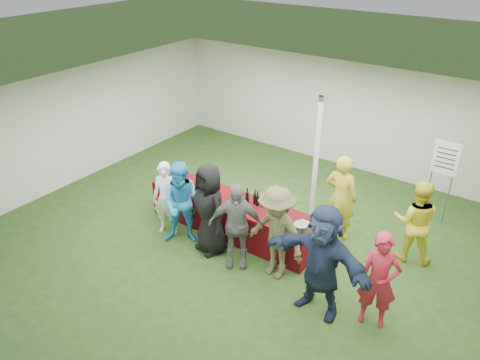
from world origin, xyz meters
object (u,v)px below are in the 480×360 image
Objects in this scene: customer_5 at (322,261)px; customer_3 at (236,226)px; wine_list_sign at (445,164)px; customer_0 at (166,199)px; customer_2 at (210,209)px; staff_pourer at (341,197)px; serving_table at (232,216)px; staff_back at (415,221)px; customer_6 at (379,281)px; customer_1 at (183,204)px; dump_bucket at (301,228)px; customer_4 at (276,233)px.

customer_3 is at bearing 178.23° from customer_5.
wine_list_sign is 5.58m from customer_0.
customer_0 is at bearing -160.51° from customer_2.
customer_2 is at bearing 44.26° from staff_pourer.
serving_table is 3.46m from staff_back.
staff_pourer reaches higher than customer_6.
customer_2 is at bearing -20.70° from customer_0.
staff_pourer is 1.42m from staff_back.
customer_1 is 1.25m from customer_3.
customer_0 is (-2.71, -0.53, -0.07)m from dump_bucket.
staff_back is 0.96× the size of customer_1.
customer_3 is at bearing 165.66° from customer_6.
serving_table is 2.06× the size of customer_4.
customer_3 is 0.95× the size of customer_4.
customer_2 is at bearing 16.56° from staff_back.
customer_4 reaches higher than customer_3.
customer_2 is (-1.64, -0.51, 0.06)m from dump_bucket.
staff_pourer is 2.36m from customer_6.
dump_bucket is 0.16× the size of customer_3.
customer_2 is (-3.18, -3.54, -0.42)m from wine_list_sign.
customer_4 is (0.74, 0.16, 0.04)m from customer_3.
customer_3 reaches higher than dump_bucket.
customer_4 is at bearing 31.16° from staff_back.
staff_back is 2.33m from customer_5.
customer_6 reaches higher than dump_bucket.
dump_bucket is at bearing 139.59° from customer_5.
customer_0 is 0.86× the size of customer_2.
customer_4 is 1.86m from customer_6.
customer_1 is at bearing -154.77° from customer_2.
customer_0 is 1.73m from customer_3.
customer_2 reaches higher than serving_table.
customer_1 is 0.60m from customer_2.
staff_back is 3.24m from customer_3.
staff_back is at bearing 2.92° from customer_0.
customer_1 is 0.96× the size of customer_4.
customer_6 is (3.24, -0.01, -0.08)m from customer_2.
customer_2 is 1.39m from customer_4.
wine_list_sign is at bearing -104.60° from staff_back.
serving_table is 3.38m from customer_6.
customer_6 is at bearing 20.82° from customer_5.
customer_0 is 4.32m from customer_6.
customer_0 is at bearing 143.20° from customer_1.
wine_list_sign reaches higher than customer_6.
serving_table is 1.35m from customer_0.
wine_list_sign is 1.07× the size of customer_1.
customer_5 is (0.77, -0.76, 0.12)m from dump_bucket.
customer_3 is at bearing -124.93° from wine_list_sign.
customer_5 reaches higher than serving_table.
staff_back is 4.69m from customer_0.
staff_back is at bearing -177.39° from staff_pourer.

